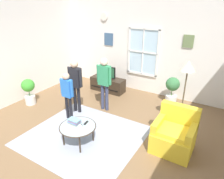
{
  "coord_description": "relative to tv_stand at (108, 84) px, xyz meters",
  "views": [
    {
      "loc": [
        2.34,
        -2.73,
        2.77
      ],
      "look_at": [
        0.26,
        0.67,
        1.02
      ],
      "focal_mm": 32.77,
      "sensor_mm": 36.0,
      "label": 1
    }
  ],
  "objects": [
    {
      "name": "person_blue_shirt",
      "position": [
        0.11,
        -1.98,
        0.55
      ],
      "size": [
        0.37,
        0.17,
        1.23
      ],
      "color": "black",
      "rests_on": "ground_plane"
    },
    {
      "name": "person_green_shirt",
      "position": [
        0.61,
        -1.12,
        0.69
      ],
      "size": [
        0.44,
        0.2,
        1.45
      ],
      "color": "#333851",
      "rests_on": "ground_plane"
    },
    {
      "name": "area_rug",
      "position": [
        0.88,
        -2.37,
        -0.22
      ],
      "size": [
        2.43,
        2.23,
        0.01
      ],
      "primitive_type": "cube",
      "color": "#999EAD",
      "rests_on": "ground_plane"
    },
    {
      "name": "person_black_shirt",
      "position": [
        0.04,
        -1.59,
        0.67
      ],
      "size": [
        0.43,
        0.2,
        1.43
      ],
      "color": "black",
      "rests_on": "ground_plane"
    },
    {
      "name": "potted_plant_by_window",
      "position": [
        2.05,
        0.19,
        0.24
      ],
      "size": [
        0.39,
        0.39,
        0.8
      ],
      "color": "silver",
      "rests_on": "ground_plane"
    },
    {
      "name": "tv_stand",
      "position": [
        0.0,
        0.0,
        0.0
      ],
      "size": [
        1.13,
        0.44,
        0.44
      ],
      "color": "#2D2319",
      "rests_on": "ground_plane"
    },
    {
      "name": "ground_plane",
      "position": [
        1.02,
        -2.51,
        -0.23
      ],
      "size": [
        6.34,
        6.81,
        0.02
      ],
      "primitive_type": "cube",
      "color": "brown"
    },
    {
      "name": "coffee_table",
      "position": [
        0.94,
        -2.61,
        0.17
      ],
      "size": [
        0.76,
        0.76,
        0.42
      ],
      "color": "#99B2B7",
      "rests_on": "ground_plane"
    },
    {
      "name": "remote_near_books",
      "position": [
        1.02,
        -2.44,
        0.21
      ],
      "size": [
        0.06,
        0.14,
        0.02
      ],
      "primitive_type": "cube",
      "rotation": [
        0.0,
        0.0,
        0.16
      ],
      "color": "black",
      "rests_on": "coffee_table"
    },
    {
      "name": "floor_lamp",
      "position": [
        2.6,
        -1.0,
        1.16
      ],
      "size": [
        0.32,
        0.32,
        1.65
      ],
      "color": "black",
      "rests_on": "ground_plane"
    },
    {
      "name": "back_wall",
      "position": [
        1.01,
        0.66,
        1.19
      ],
      "size": [
        5.74,
        0.17,
        2.83
      ],
      "color": "silver",
      "rests_on": "ground_plane"
    },
    {
      "name": "cup",
      "position": [
        1.05,
        -2.67,
        0.24
      ],
      "size": [
        0.07,
        0.07,
        0.09
      ],
      "primitive_type": "cylinder",
      "color": "white",
      "rests_on": "coffee_table"
    },
    {
      "name": "book_stack",
      "position": [
        0.81,
        -2.56,
        0.24
      ],
      "size": [
        0.26,
        0.18,
        0.09
      ],
      "color": "gray",
      "rests_on": "coffee_table"
    },
    {
      "name": "television",
      "position": [
        0.0,
        -0.0,
        0.43
      ],
      "size": [
        0.55,
        0.08,
        0.4
      ],
      "color": "#4C4C4C",
      "rests_on": "tv_stand"
    },
    {
      "name": "remote_near_cup",
      "position": [
        1.01,
        -2.61,
        0.21
      ],
      "size": [
        0.1,
        0.14,
        0.02
      ],
      "primitive_type": "cube",
      "rotation": [
        0.0,
        0.0,
        0.46
      ],
      "color": "black",
      "rests_on": "coffee_table"
    },
    {
      "name": "potted_plant_corner",
      "position": [
        -1.4,
        -1.96,
        0.22
      ],
      "size": [
        0.36,
        0.36,
        0.76
      ],
      "color": "silver",
      "rests_on": "ground_plane"
    },
    {
      "name": "armchair",
      "position": [
        2.67,
        -1.75,
        0.1
      ],
      "size": [
        0.76,
        0.74,
        0.87
      ],
      "color": "yellow",
      "rests_on": "ground_plane"
    }
  ]
}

